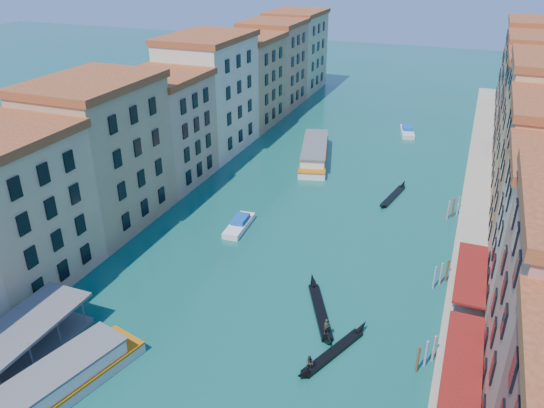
# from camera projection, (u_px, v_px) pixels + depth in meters

# --- Properties ---
(left_bank_palazzos) EXTENTS (12.80, 128.40, 21.00)m
(left_bank_palazzos) POSITION_uv_depth(u_px,v_px,m) (193.00, 107.00, 91.92)
(left_bank_palazzos) COLOR #CBB794
(left_bank_palazzos) RESTS_ON ground
(quay) EXTENTS (4.00, 140.00, 1.00)m
(quay) POSITION_uv_depth(u_px,v_px,m) (476.00, 197.00, 80.58)
(quay) COLOR #A79C87
(quay) RESTS_ON ground
(restaurant_awnings) EXTENTS (3.20, 44.55, 3.12)m
(restaurant_awnings) POSITION_uv_depth(u_px,v_px,m) (462.00, 372.00, 44.35)
(restaurant_awnings) COLOR maroon
(restaurant_awnings) RESTS_ON ground
(vaporetto_stop) EXTENTS (5.40, 16.40, 3.65)m
(vaporetto_stop) POSITION_uv_depth(u_px,v_px,m) (13.00, 356.00, 48.32)
(vaporetto_stop) COLOR slate
(vaporetto_stop) RESTS_ON ground
(mooring_poles_right) EXTENTS (1.44, 54.24, 3.20)m
(mooring_poles_right) POSITION_uv_depth(u_px,v_px,m) (429.00, 336.00, 50.95)
(mooring_poles_right) COLOR brown
(mooring_poles_right) RESTS_ON ground
(vaporetto_near) EXTENTS (8.73, 19.28, 2.80)m
(vaporetto_near) POSITION_uv_depth(u_px,v_px,m) (43.00, 393.00, 44.58)
(vaporetto_near) COLOR silver
(vaporetto_near) RESTS_ON ground
(vaporetto_far) EXTENTS (9.29, 20.33, 2.95)m
(vaporetto_far) POSITION_uv_depth(u_px,v_px,m) (315.00, 152.00, 95.80)
(vaporetto_far) COLOR white
(vaporetto_far) RESTS_ON ground
(gondola_fore) EXTENTS (6.14, 11.28, 2.42)m
(gondola_fore) POSITION_uv_depth(u_px,v_px,m) (320.00, 310.00, 56.02)
(gondola_fore) COLOR black
(gondola_fore) RESTS_ON ground
(gondola_right) EXTENTS (5.01, 10.29, 2.16)m
(gondola_right) POSITION_uv_depth(u_px,v_px,m) (332.00, 352.00, 50.26)
(gondola_right) COLOR black
(gondola_right) RESTS_ON ground
(gondola_far) EXTENTS (2.81, 10.74, 1.53)m
(gondola_far) POSITION_uv_depth(u_px,v_px,m) (393.00, 195.00, 81.71)
(gondola_far) COLOR black
(gondola_far) RESTS_ON ground
(motorboat_mid) EXTENTS (2.66, 7.20, 1.47)m
(motorboat_mid) POSITION_uv_depth(u_px,v_px,m) (239.00, 224.00, 72.78)
(motorboat_mid) COLOR white
(motorboat_mid) RESTS_ON ground
(motorboat_far) EXTENTS (3.98, 7.90, 1.57)m
(motorboat_far) POSITION_uv_depth(u_px,v_px,m) (407.00, 131.00, 108.76)
(motorboat_far) COLOR silver
(motorboat_far) RESTS_ON ground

